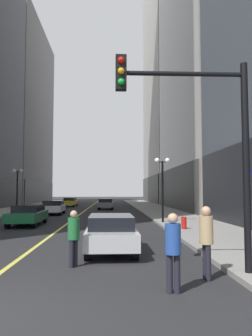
% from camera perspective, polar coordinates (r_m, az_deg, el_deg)
% --- Properties ---
extents(ground_plane, '(200.00, 200.00, 0.00)m').
position_cam_1_polar(ground_plane, '(40.91, -6.70, -6.97)').
color(ground_plane, '#262628').
extents(sidewalk_left, '(4.50, 78.00, 0.15)m').
position_cam_1_polar(sidewalk_left, '(42.31, -17.99, -6.60)').
color(sidewalk_left, gray).
rests_on(sidewalk_left, ground).
extents(sidewalk_right, '(4.50, 78.00, 0.15)m').
position_cam_1_polar(sidewalk_right, '(41.14, 4.92, -6.86)').
color(sidewalk_right, gray).
rests_on(sidewalk_right, ground).
extents(lane_centre_stripe, '(0.16, 70.00, 0.01)m').
position_cam_1_polar(lane_centre_stripe, '(40.91, -6.70, -6.97)').
color(lane_centre_stripe, '#E5D64C').
rests_on(lane_centre_stripe, ground).
extents(building_left_far, '(15.33, 26.00, 34.19)m').
position_cam_1_polar(building_left_far, '(70.60, -20.00, 8.44)').
color(building_left_far, gray).
rests_on(building_left_far, ground).
extents(building_right_far, '(14.19, 26.00, 79.24)m').
position_cam_1_polar(building_right_far, '(77.01, 9.62, 25.13)').
color(building_right_far, '#A8A399').
rests_on(building_right_far, ground).
extents(car_silver, '(1.79, 4.59, 1.32)m').
position_cam_1_polar(car_silver, '(12.53, -2.54, -10.61)').
color(car_silver, '#B7B7BC').
rests_on(car_silver, ground).
extents(car_green, '(1.88, 4.71, 1.32)m').
position_cam_1_polar(car_green, '(22.89, -16.10, -7.44)').
color(car_green, '#196038').
rests_on(car_green, ground).
extents(car_white, '(2.06, 4.51, 1.32)m').
position_cam_1_polar(car_white, '(33.13, -12.10, -6.38)').
color(car_white, silver).
rests_on(car_white, ground).
extents(car_grey, '(1.91, 4.26, 1.32)m').
position_cam_1_polar(car_grey, '(41.96, -3.40, -5.93)').
color(car_grey, slate).
rests_on(car_grey, ground).
extents(car_yellow, '(1.87, 4.60, 1.32)m').
position_cam_1_polar(car_yellow, '(49.79, -9.36, -5.57)').
color(car_yellow, yellow).
rests_on(car_yellow, ground).
extents(pedestrian_in_tan_trench, '(0.39, 0.39, 1.80)m').
position_cam_1_polar(pedestrian_in_tan_trench, '(8.80, 13.31, -11.11)').
color(pedestrian_in_tan_trench, black).
rests_on(pedestrian_in_tan_trench, ground).
extents(pedestrian_in_blue_hoodie, '(0.40, 0.40, 1.70)m').
position_cam_1_polar(pedestrian_in_blue_hoodie, '(7.58, 7.89, -12.87)').
color(pedestrian_in_blue_hoodie, black).
rests_on(pedestrian_in_blue_hoodie, ground).
extents(pedestrian_in_green_parka, '(0.48, 0.48, 1.62)m').
position_cam_1_polar(pedestrian_in_green_parka, '(10.13, -8.78, -10.89)').
color(pedestrian_in_green_parka, black).
rests_on(pedestrian_in_green_parka, ground).
extents(traffic_light_near_right, '(3.43, 0.35, 5.65)m').
position_cam_1_polar(traffic_light_near_right, '(8.97, 13.09, 6.24)').
color(traffic_light_near_right, black).
rests_on(traffic_light_near_right, ground).
extents(street_lamp_left_far, '(1.06, 0.36, 4.43)m').
position_cam_1_polar(street_lamp_left_far, '(35.65, -17.74, -2.02)').
color(street_lamp_left_far, black).
rests_on(street_lamp_left_far, ground).
extents(street_lamp_right_mid, '(1.06, 0.36, 4.43)m').
position_cam_1_polar(street_lamp_right_mid, '(22.92, 6.13, -1.22)').
color(street_lamp_right_mid, black).
rests_on(street_lamp_right_mid, ground).
extents(fire_hydrant_right, '(0.28, 0.28, 0.80)m').
position_cam_1_polar(fire_hydrant_right, '(18.89, 9.68, -9.28)').
color(fire_hydrant_right, red).
rests_on(fire_hydrant_right, ground).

